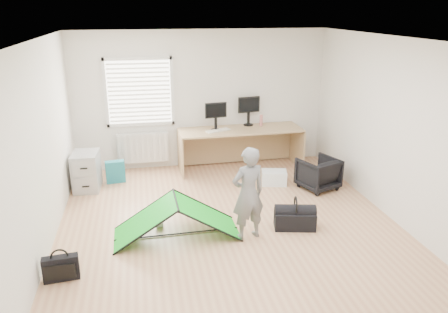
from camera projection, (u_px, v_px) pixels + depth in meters
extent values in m
plane|color=tan|center=(229.00, 225.00, 6.54)|extent=(5.50, 5.50, 0.00)
cube|color=silver|center=(201.00, 100.00, 8.65)|extent=(5.00, 0.02, 2.70)
cube|color=silver|center=(139.00, 92.00, 8.33)|extent=(1.20, 0.06, 1.20)
cube|color=silver|center=(143.00, 148.00, 8.65)|extent=(1.00, 0.12, 0.60)
cube|color=tan|center=(240.00, 149.00, 8.68)|extent=(2.44, 0.83, 0.82)
cube|color=#A2A4A8|center=(87.00, 171.00, 7.72)|extent=(0.47, 0.61, 0.68)
cube|color=black|center=(216.00, 120.00, 8.40)|extent=(0.43, 0.14, 0.40)
cube|color=black|center=(248.00, 115.00, 8.76)|extent=(0.46, 0.17, 0.43)
cube|color=beige|center=(218.00, 131.00, 8.41)|extent=(0.51, 0.33, 0.02)
cylinder|color=#C7716F|center=(261.00, 120.00, 8.77)|extent=(0.07, 0.07, 0.22)
imported|color=black|center=(318.00, 173.00, 7.76)|extent=(0.80, 0.81, 0.57)
imported|color=slate|center=(248.00, 194.00, 5.97)|extent=(0.55, 0.43, 1.34)
cube|color=white|center=(274.00, 177.00, 8.01)|extent=(0.51, 0.41, 0.25)
cube|color=#1C707D|center=(115.00, 172.00, 8.07)|extent=(0.36, 0.20, 0.41)
cube|color=black|center=(61.00, 268.00, 5.18)|extent=(0.42, 0.17, 0.31)
cube|color=silver|center=(160.00, 223.00, 6.49)|extent=(0.11, 0.11, 0.10)
cube|color=black|center=(295.00, 220.00, 6.42)|extent=(0.65, 0.42, 0.26)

